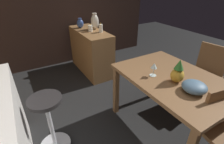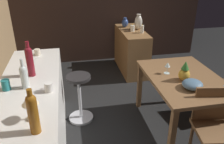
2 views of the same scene
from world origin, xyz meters
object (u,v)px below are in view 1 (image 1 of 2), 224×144
Objects in this scene: dining_table at (172,84)px; vase_ceramic_ivory at (95,22)px; pillar_candle_short at (101,28)px; sideboard_cabinet at (91,51)px; pineapple_centerpiece at (178,73)px; pillar_candle_tall at (90,28)px; bar_stool at (50,123)px; vase_ceramic_blue at (80,23)px; wine_glass_left at (154,67)px; chair_by_doorway at (205,73)px; fruit_bowl at (194,87)px.

vase_ceramic_ivory reaches higher than dining_table.
sideboard_cabinet is at bearing 33.00° from pillar_candle_short.
pineapple_centerpiece is 1.88m from pillar_candle_tall.
vase_ceramic_blue is at bearing -31.42° from bar_stool.
pillar_candle_tall is (1.67, -0.02, 0.03)m from wine_glass_left.
sideboard_cabinet is 6.65× the size of pillar_candle_short.
pillar_candle_tall is 0.20m from vase_ceramic_ivory.
pillar_candle_short is at bearing 178.34° from vase_ceramic_ivory.
dining_table is 1.82m from pillar_candle_tall.
dining_table is 1.68m from pillar_candle_short.
vase_ceramic_blue is at bearing 43.11° from vase_ceramic_ivory.
wine_glass_left is at bearing 174.51° from vase_ceramic_ivory.
vase_ceramic_blue is (0.22, 0.21, -0.05)m from vase_ceramic_ivory.
vase_ceramic_ivory is (1.92, 0.00, 0.31)m from dining_table.
bar_stool is 1.22m from wine_glass_left.
sideboard_cabinet is 1.64× the size of bar_stool.
pineapple_centerpiece is (-0.18, 0.86, 0.34)m from chair_by_doorway.
bar_stool is at bearing 81.42° from chair_by_doorway.
pineapple_centerpiece is 1.99m from vase_ceramic_ivory.
chair_by_doorway is 0.99m from fruit_bowl.
sideboard_cabinet is 0.57m from vase_ceramic_blue.
pineapple_centerpiece is 1.32× the size of vase_ceramic_blue.
vase_ceramic_blue is (2.14, 0.21, 0.26)m from dining_table.
pillar_candle_tall is (2.08, 0.09, 0.09)m from fruit_bowl.
pineapple_centerpiece is at bearing 178.46° from vase_ceramic_ivory.
vase_ceramic_blue reaches higher than wine_glass_left.
pineapple_centerpiece reaches higher than wine_glass_left.
wine_glass_left is (0.14, 0.17, 0.20)m from dining_table.
pineapple_centerpiece is (-1.94, -0.08, 0.43)m from sideboard_cabinet.
dining_table is 1.11× the size of sideboard_cabinet.
wine_glass_left is at bearing 15.83° from fruit_bowl.
chair_by_doorway is at bearing -78.11° from pineapple_centerpiece.
wine_glass_left is at bearing 29.07° from pineapple_centerpiece.
chair_by_doorway is at bearing -152.35° from pillar_candle_short.
sideboard_cabinet is 4.93× the size of fruit_bowl.
vase_ceramic_blue reaches higher than sideboard_cabinet.
pineapple_centerpiece is 1.47× the size of pillar_candle_short.
sideboard_cabinet is at bearing 28.29° from chair_by_doorway.
bar_stool is 1.45m from fruit_bowl.
pillar_candle_tall is 0.48× the size of vase_ceramic_ivory.
wine_glass_left reaches higher than dining_table.
pillar_candle_tall is 0.34m from vase_ceramic_blue.
vase_ceramic_ivory is at bearing -40.01° from bar_stool.
fruit_bowl reaches higher than bar_stool.
sideboard_cabinet is 1.83m from bar_stool.
bar_stool is at bearing 141.30° from pillar_candle_tall.
dining_table is 7.36× the size of pillar_candle_short.
vase_ceramic_blue is (1.72, -1.05, 0.55)m from bar_stool.
dining_table is at bearing -179.69° from pillar_candle_short.
wine_glass_left is at bearing -178.97° from vase_ceramic_blue.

